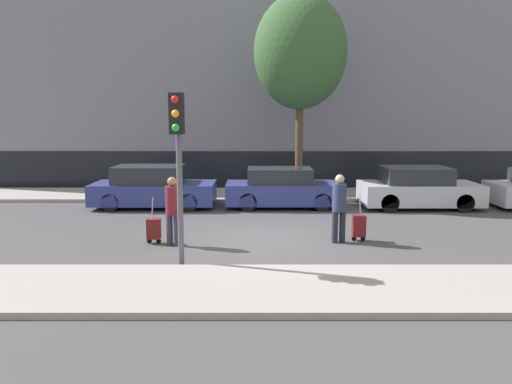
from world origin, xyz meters
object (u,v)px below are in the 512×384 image
parked_car_1 (282,189)px  traffic_light (177,145)px  parked_car_2 (417,189)px  parked_car_0 (152,188)px  bare_tree_near_crossing (299,52)px  pedestrian_left (172,207)px  pedestrian_right (338,204)px  trolley_left (153,229)px  trolley_right (358,226)px

parked_car_1 → traffic_light: size_ratio=1.11×
parked_car_2 → traffic_light: traffic_light is taller
parked_car_0 → bare_tree_near_crossing: 7.13m
pedestrian_left → pedestrian_right: 4.03m
parked_car_1 → pedestrian_left: bearing=-119.4°
parked_car_1 → trolley_left: 6.03m
trolley_right → pedestrian_left: bearing=-174.3°
trolley_right → bare_tree_near_crossing: bearing=98.7°
trolley_right → parked_car_0: bearing=142.3°
trolley_left → pedestrian_right: bearing=1.2°
trolley_right → traffic_light: (-4.11, -2.27, 2.14)m
parked_car_2 → trolley_left: (-8.01, -4.87, -0.29)m
parked_car_1 → traffic_light: bearing=-109.4°
trolley_left → pedestrian_right: 4.57m
pedestrian_left → parked_car_1: bearing=82.5°
parked_car_1 → trolley_right: size_ratio=3.30×
parked_car_1 → parked_car_2: bearing=-1.1°
pedestrian_right → bare_tree_near_crossing: size_ratio=0.23×
trolley_left → traffic_light: traffic_light is taller
pedestrian_left → trolley_right: pedestrian_left is taller
parked_car_0 → pedestrian_right: size_ratio=2.44×
trolley_left → traffic_light: bearing=-64.7°
parked_car_0 → bare_tree_near_crossing: bearing=17.5°
parked_car_2 → trolley_left: bearing=-148.7°
parked_car_1 → trolley_left: size_ratio=3.41×
pedestrian_left → trolley_left: bearing=-179.9°
parked_car_1 → pedestrian_left: (-2.91, -5.16, 0.31)m
parked_car_2 → pedestrian_right: bearing=-126.1°
trolley_right → bare_tree_near_crossing: size_ratio=0.16×
parked_car_2 → pedestrian_right: size_ratio=2.32×
parked_car_2 → bare_tree_near_crossing: size_ratio=0.54×
trolley_left → bare_tree_near_crossing: bearing=58.1°
parked_car_1 → traffic_light: (-2.46, -6.98, 1.89)m
parked_car_1 → pedestrian_right: 5.00m
parked_car_0 → parked_car_2: bearing=-0.5°
trolley_right → traffic_light: size_ratio=0.34×
parked_car_2 → trolley_left: 9.38m
pedestrian_right → bare_tree_near_crossing: bare_tree_near_crossing is taller
parked_car_1 → parked_car_2: size_ratio=1.00×
parked_car_0 → pedestrian_left: 5.39m
parked_car_0 → traffic_light: size_ratio=1.17×
parked_car_0 → traffic_light: bearing=-74.1°
pedestrian_left → trolley_left: 0.80m
pedestrian_left → parked_car_0: bearing=128.5°
parked_car_0 → trolley_right: 7.70m
parked_car_1 → pedestrian_left: 5.93m
pedestrian_right → bare_tree_near_crossing: 7.83m
parked_car_2 → trolley_left: size_ratio=3.40×
parked_car_2 → parked_car_0: bearing=179.5°
parked_car_1 → trolley_left: parked_car_1 is taller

